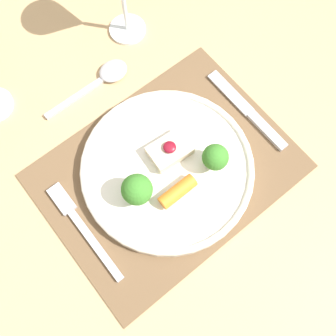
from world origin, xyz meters
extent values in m
plane|color=brown|center=(0.00, 0.00, 0.00)|extent=(8.00, 8.00, 0.00)
cube|color=tan|center=(0.00, 0.00, 0.74)|extent=(1.15, 1.25, 0.03)
cube|color=brown|center=(0.00, 0.00, 0.76)|extent=(0.40, 0.30, 0.00)
cylinder|color=silver|center=(0.00, 0.00, 0.77)|extent=(0.28, 0.28, 0.02)
torus|color=silver|center=(0.00, 0.00, 0.78)|extent=(0.28, 0.28, 0.01)
cube|color=beige|center=(0.02, 0.02, 0.79)|extent=(0.07, 0.05, 0.02)
ellipsoid|color=maroon|center=(0.02, 0.02, 0.80)|extent=(0.02, 0.02, 0.01)
cylinder|color=#84B256|center=(-0.07, -0.01, 0.78)|extent=(0.01, 0.01, 0.02)
sphere|color=#387A28|center=(-0.07, -0.01, 0.81)|extent=(0.05, 0.05, 0.05)
cylinder|color=#84B256|center=(0.06, -0.04, 0.78)|extent=(0.01, 0.01, 0.02)
sphere|color=#387A28|center=(0.06, -0.04, 0.81)|extent=(0.04, 0.04, 0.04)
cylinder|color=orange|center=(-0.01, -0.04, 0.79)|extent=(0.06, 0.02, 0.02)
cube|color=#B2B2B7|center=(-0.16, -0.03, 0.76)|extent=(0.01, 0.13, 0.01)
cube|color=#B2B2B7|center=(-0.16, 0.07, 0.76)|extent=(0.02, 0.05, 0.01)
cube|color=#B2B2B7|center=(0.18, -0.05, 0.76)|extent=(0.02, 0.08, 0.01)
cube|color=#B2B2B7|center=(0.18, 0.04, 0.76)|extent=(0.02, 0.10, 0.00)
cube|color=#B2B2B7|center=(-0.04, 0.21, 0.76)|extent=(0.12, 0.01, 0.01)
ellipsoid|color=#B2B2B7|center=(0.04, 0.21, 0.76)|extent=(0.05, 0.04, 0.02)
cylinder|color=white|center=(0.12, 0.27, 0.76)|extent=(0.07, 0.07, 0.01)
cylinder|color=white|center=(0.12, 0.27, 0.81)|extent=(0.01, 0.01, 0.09)
camera|label=1|loc=(-0.13, -0.17, 1.38)|focal=42.00mm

